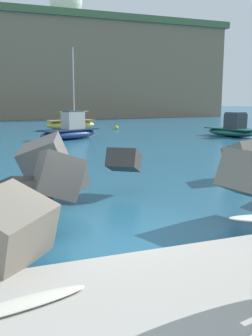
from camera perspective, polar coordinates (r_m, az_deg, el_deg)
name	(u,v)px	position (r m, az deg, el deg)	size (l,w,h in m)	color
ground_plane	(93,234)	(8.65, -5.05, -10.14)	(400.00, 400.00, 0.00)	#235B7A
walkway_path	(175,328)	(5.23, 7.60, -23.29)	(48.00, 4.40, 0.24)	#B2ADA3
breakwater_jetty	(159,171)	(9.98, 5.19, -0.41)	(28.70, 7.26, 2.48)	#605B56
spare_surfboard	(17,305)	(5.54, -16.40, -19.61)	(2.03, 0.76, 0.19)	silver
boat_near_left	(71,124)	(40.16, -8.48, 6.69)	(5.47, 2.47, 8.56)	#EAC64C
boat_near_right	(232,129)	(33.63, 16.08, 5.77)	(3.19, 5.38, 2.12)	#1E6656
boat_mid_left	(70,131)	(30.38, -8.60, 5.73)	(5.70, 4.06, 2.29)	navy
mooring_buoy_middle	(116,128)	(40.46, -1.48, 6.27)	(0.44, 0.44, 0.44)	yellow
radar_dome	(66,6)	(91.32, -9.25, 23.47)	(7.32, 7.32, 10.43)	silver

